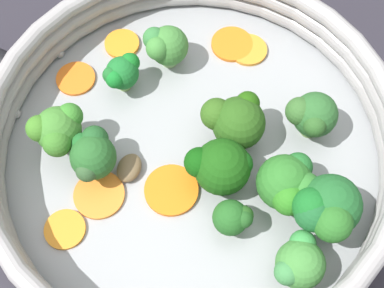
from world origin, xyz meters
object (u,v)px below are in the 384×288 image
object	(u,v)px
carrot_slice_5	(122,44)
broccoli_floret_0	(236,121)
broccoli_floret_5	(57,130)
mushroom_piece_0	(129,168)
broccoli_floret_7	(233,218)
broccoli_floret_2	(289,184)
carrot_slice_2	(99,195)
broccoli_floret_4	(92,155)
broccoli_floret_10	(312,116)
carrot_slice_0	(171,190)
broccoli_floret_8	(165,46)
broccoli_floret_1	(326,209)
broccoli_floret_6	(299,263)
carrot_slice_6	(232,44)
skillet	(192,155)
broccoli_floret_3	(122,73)
carrot_slice_1	(65,229)
carrot_slice_4	(76,79)
broccoli_floret_9	(218,169)
carrot_slice_3	(248,50)

from	to	relation	value
carrot_slice_5	broccoli_floret_0	world-z (taller)	broccoli_floret_0
broccoli_floret_5	mushroom_piece_0	distance (m)	0.07
broccoli_floret_7	carrot_slice_5	bearing A→B (deg)	-104.13
mushroom_piece_0	broccoli_floret_2	bearing A→B (deg)	126.92
carrot_slice_2	broccoli_floret_4	size ratio (longest dim) A/B	0.93
carrot_slice_5	broccoli_floret_5	size ratio (longest dim) A/B	0.66
broccoli_floret_10	mushroom_piece_0	bearing A→B (deg)	-29.06
broccoli_floret_2	broccoli_floret_5	world-z (taller)	broccoli_floret_5
carrot_slice_0	broccoli_floret_8	distance (m)	0.13
broccoli_floret_1	broccoli_floret_8	world-z (taller)	broccoli_floret_1
broccoli_floret_6	broccoli_floret_7	distance (m)	0.06
carrot_slice_0	broccoli_floret_7	distance (m)	0.06
carrot_slice_6	broccoli_floret_7	bearing A→B (deg)	45.12
skillet	broccoli_floret_5	world-z (taller)	broccoli_floret_5
broccoli_floret_3	carrot_slice_6	bearing A→B (deg)	162.32
carrot_slice_1	carrot_slice_4	xyz separation A→B (m)	(-0.09, -0.11, -0.00)
broccoli_floret_3	mushroom_piece_0	xyz separation A→B (m)	(0.05, 0.07, -0.02)
carrot_slice_5	broccoli_floret_7	world-z (taller)	broccoli_floret_7
carrot_slice_6	broccoli_floret_4	xyz separation A→B (m)	(0.17, 0.01, 0.03)
broccoli_floret_1	broccoli_floret_5	distance (m)	0.22
carrot_slice_2	broccoli_floret_0	bearing A→B (deg)	162.65
broccoli_floret_9	broccoli_floret_8	bearing A→B (deg)	-112.41
broccoli_floret_0	broccoli_floret_6	distance (m)	0.12
carrot_slice_3	broccoli_floret_1	world-z (taller)	broccoli_floret_1
carrot_slice_1	carrot_slice_4	size ratio (longest dim) A/B	0.93
broccoli_floret_3	broccoli_floret_10	bearing A→B (deg)	121.28
carrot_slice_6	broccoli_floret_8	size ratio (longest dim) A/B	0.91
carrot_slice_3	broccoli_floret_3	distance (m)	0.12
broccoli_floret_2	broccoli_floret_9	world-z (taller)	broccoli_floret_9
carrot_slice_2	carrot_slice_3	world-z (taller)	same
carrot_slice_6	broccoli_floret_2	world-z (taller)	broccoli_floret_2
broccoli_floret_4	broccoli_floret_3	bearing A→B (deg)	-145.56
broccoli_floret_0	broccoli_floret_1	xyz separation A→B (m)	(0.01, 0.10, 0.01)
carrot_slice_3	broccoli_floret_6	world-z (taller)	broccoli_floret_6
carrot_slice_3	broccoli_floret_8	size ratio (longest dim) A/B	0.82
carrot_slice_0	carrot_slice_2	size ratio (longest dim) A/B	1.06
carrot_slice_3	broccoli_floret_4	size ratio (longest dim) A/B	0.78
carrot_slice_2	broccoli_floret_9	bearing A→B (deg)	144.47
skillet	carrot_slice_3	xyz separation A→B (m)	(-0.11, -0.04, 0.01)
carrot_slice_1	mushroom_piece_0	distance (m)	0.07
skillet	broccoli_floret_6	distance (m)	0.13
broccoli_floret_3	broccoli_floret_5	size ratio (longest dim) A/B	0.75
broccoli_floret_1	broccoli_floret_5	xyz separation A→B (m)	(0.11, -0.19, -0.00)
skillet	carrot_slice_3	world-z (taller)	carrot_slice_3
broccoli_floret_6	broccoli_floret_10	distance (m)	0.12
carrot_slice_6	broccoli_floret_3	world-z (taller)	broccoli_floret_3
carrot_slice_5	broccoli_floret_6	distance (m)	0.26
carrot_slice_0	broccoli_floret_4	xyz separation A→B (m)	(0.03, -0.06, 0.03)
broccoli_floret_4	broccoli_floret_9	world-z (taller)	broccoli_floret_9
carrot_slice_4	carrot_slice_6	bearing A→B (deg)	152.10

